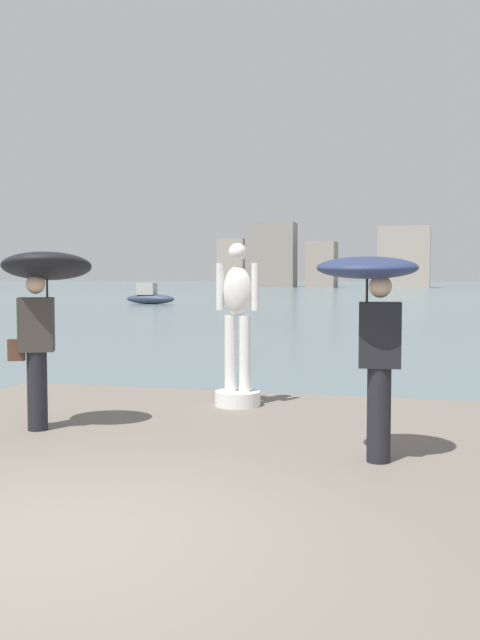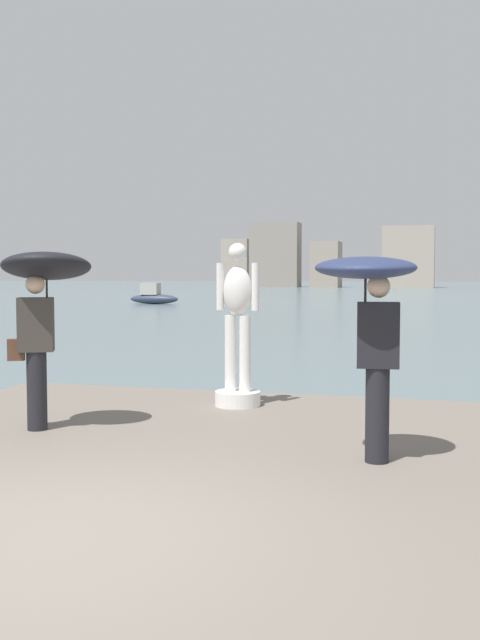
# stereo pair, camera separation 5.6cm
# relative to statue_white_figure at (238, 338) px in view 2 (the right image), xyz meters

# --- Properties ---
(ground_plane) EXTENTS (400.00, 400.00, 0.00)m
(ground_plane) POSITION_rel_statue_white_figure_xyz_m (0.09, 35.06, -1.29)
(ground_plane) COLOR slate
(pier) EXTENTS (7.82, 9.08, 0.40)m
(pier) POSITION_rel_statue_white_figure_xyz_m (0.09, -3.40, -1.09)
(pier) COLOR #70665B
(pier) RESTS_ON ground
(statue_white_figure) EXTENTS (0.60, 0.60, 2.15)m
(statue_white_figure) POSITION_rel_statue_white_figure_xyz_m (0.00, 0.00, 0.00)
(statue_white_figure) COLOR white
(statue_white_figure) RESTS_ON pier
(onlooker_left) EXTENTS (1.31, 1.32, 2.04)m
(onlooker_left) POSITION_rel_statue_white_figure_xyz_m (-1.68, -2.00, 0.66)
(onlooker_left) COLOR black
(onlooker_left) RESTS_ON pier
(onlooker_right) EXTENTS (1.02, 1.03, 1.92)m
(onlooker_right) POSITION_rel_statue_white_figure_xyz_m (1.96, -2.47, 0.57)
(onlooker_right) COLOR black
(onlooker_right) RESTS_ON pier
(boat_mid) EXTENTS (3.80, 1.23, 1.54)m
(boat_mid) POSITION_rel_statue_white_figure_xyz_m (-18.04, 41.13, -0.75)
(boat_mid) COLOR #2D384C
(boat_mid) RESTS_ON ground
(distant_skyline) EXTENTS (84.23, 11.86, 11.70)m
(distant_skyline) POSITION_rel_statue_white_figure_xyz_m (4.50, 118.92, 3.72)
(distant_skyline) COLOR #A89989
(distant_skyline) RESTS_ON ground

